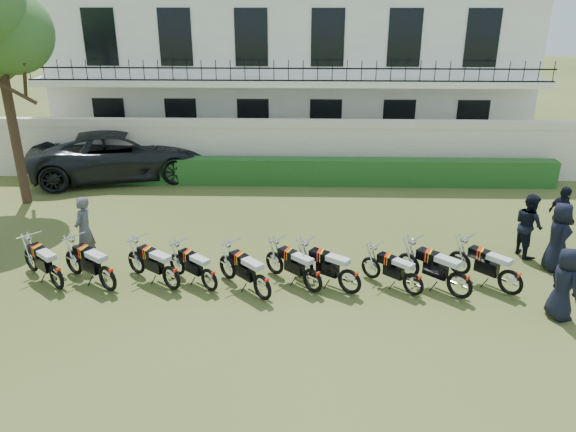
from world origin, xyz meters
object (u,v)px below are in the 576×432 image
object	(u,v)px
motorcycle_0	(56,271)
motorcycle_3	(209,275)
motorcycle_8	(460,279)
suv	(122,154)
officer_0	(564,284)
officer_5	(561,216)
motorcycle_4	(262,281)
officer_3	(558,237)
motorcycle_5	(313,275)
motorcycle_2	(171,272)
motorcycle_6	(350,276)
inspector	(84,230)
officer_4	(529,225)
motorcycle_1	(107,273)
motorcycle_7	(414,279)
motorcycle_9	(511,277)

from	to	relation	value
motorcycle_0	motorcycle_3	size ratio (longest dim) A/B	1.09
motorcycle_8	suv	size ratio (longest dim) A/B	0.24
officer_0	officer_5	xyz separation A→B (m)	(1.56, 3.89, 0.04)
suv	motorcycle_4	bearing A→B (deg)	-161.13
suv	officer_3	xyz separation A→B (m)	(13.69, -7.41, -0.00)
motorcycle_5	officer_3	bearing A→B (deg)	-34.09
motorcycle_4	motorcycle_5	world-z (taller)	motorcycle_4
motorcycle_5	suv	size ratio (longest dim) A/B	0.22
motorcycle_2	motorcycle_8	bearing A→B (deg)	-55.10
motorcycle_4	motorcycle_6	size ratio (longest dim) A/B	0.89
inspector	motorcycle_5	bearing A→B (deg)	83.30
motorcycle_2	officer_4	xyz separation A→B (m)	(9.43, 2.28, 0.40)
suv	motorcycle_1	bearing A→B (deg)	179.79
motorcycle_1	motorcycle_7	size ratio (longest dim) A/B	1.24
officer_0	officer_3	distance (m)	2.51
motorcycle_2	officer_0	bearing A→B (deg)	-59.40
motorcycle_0	officer_4	size ratio (longest dim) A/B	0.89
motorcycle_2	motorcycle_8	distance (m)	6.97
officer_5	suv	bearing A→B (deg)	55.41
inspector	officer_4	bearing A→B (deg)	101.14
motorcycle_2	motorcycle_3	distance (m)	0.94
motorcycle_7	motorcycle_9	bearing A→B (deg)	-45.58
motorcycle_1	officer_3	xyz separation A→B (m)	(11.40, 1.51, 0.41)
motorcycle_6	officer_3	world-z (taller)	officer_3
motorcycle_1	motorcycle_7	distance (m)	7.43
motorcycle_1	motorcycle_0	bearing A→B (deg)	123.71
suv	officer_5	distance (m)	15.57
inspector	officer_5	xyz separation A→B (m)	(13.22, 1.40, -0.04)
motorcycle_5	motorcycle_9	bearing A→B (deg)	-46.49
motorcycle_5	motorcycle_7	bearing A→B (deg)	-48.47
motorcycle_4	officer_3	bearing A→B (deg)	-30.18
officer_0	officer_3	world-z (taller)	officer_3
motorcycle_3	motorcycle_9	xyz separation A→B (m)	(7.30, 0.01, 0.05)
motorcycle_2	motorcycle_7	world-z (taller)	motorcycle_2
motorcycle_0	motorcycle_1	distance (m)	1.29
motorcycle_6	motorcycle_8	world-z (taller)	motorcycle_8
motorcycle_4	motorcycle_8	size ratio (longest dim) A/B	0.95
motorcycle_8	motorcycle_0	bearing A→B (deg)	132.68
motorcycle_5	inspector	world-z (taller)	inspector
motorcycle_4	officer_0	distance (m)	6.79
motorcycle_1	suv	world-z (taller)	suv
motorcycle_0	motorcycle_3	distance (m)	3.77
motorcycle_1	motorcycle_4	xyz separation A→B (m)	(3.81, -0.30, -0.02)
suv	motorcycle_8	bearing A→B (deg)	-144.51
officer_5	officer_0	bearing A→B (deg)	145.80
motorcycle_9	suv	distance (m)	14.96
motorcycle_2	motorcycle_5	bearing A→B (deg)	-53.73
motorcycle_2	motorcycle_3	xyz separation A→B (m)	(0.94, -0.03, -0.04)
motorcycle_2	motorcycle_7	size ratio (longest dim) A/B	1.17
motorcycle_1	officer_3	size ratio (longest dim) A/B	0.93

